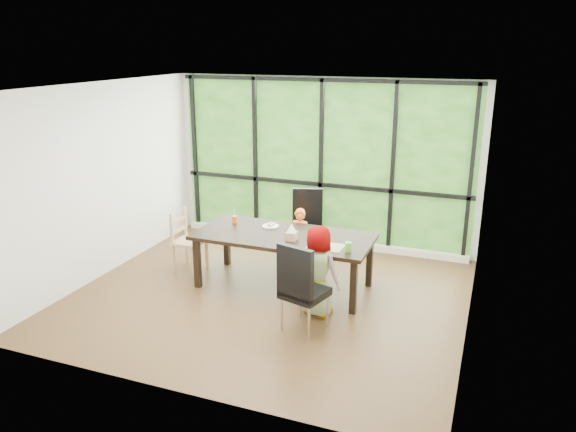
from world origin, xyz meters
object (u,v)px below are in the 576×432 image
object	(u,v)px
dining_table	(284,261)
tissue_box	(292,236)
plate_far	(271,226)
chair_window_leather	(307,226)
chair_interior_leather	(305,286)
chair_end_beech	(190,241)
child_older	(320,271)
orange_cup	(235,219)
plate_near	(322,246)
green_cup	(348,247)
child_toddler	(300,239)

from	to	relation	value
dining_table	tissue_box	bearing A→B (deg)	-43.59
plate_far	chair_window_leather	bearing A→B (deg)	71.26
chair_interior_leather	tissue_box	distance (m)	1.02
dining_table	chair_end_beech	bearing A→B (deg)	178.88
child_older	orange_cup	size ratio (longest dim) A/B	11.08
dining_table	plate_near	distance (m)	0.76
dining_table	chair_end_beech	size ratio (longest dim) A/B	2.63
plate_near	green_cup	xyz separation A→B (m)	(0.36, -0.07, 0.05)
orange_cup	green_cup	distance (m)	1.88
tissue_box	child_toddler	bearing A→B (deg)	102.20
chair_end_beech	child_older	size ratio (longest dim) A/B	0.79
child_older	orange_cup	xyz separation A→B (m)	(-1.53, 0.82, 0.23)
plate_far	plate_near	world-z (taller)	plate_near
chair_window_leather	child_older	bearing A→B (deg)	-84.52
chair_window_leather	green_cup	bearing A→B (deg)	-72.02
green_cup	plate_near	bearing A→B (deg)	169.64
chair_window_leather	chair_interior_leather	world-z (taller)	same
chair_window_leather	child_toddler	size ratio (longest dim) A/B	1.17
dining_table	plate_far	size ratio (longest dim) A/B	10.30
chair_interior_leather	child_toddler	size ratio (longest dim) A/B	1.17
chair_end_beech	child_toddler	bearing A→B (deg)	-66.25
chair_interior_leather	chair_window_leather	bearing A→B (deg)	-56.10
chair_interior_leather	tissue_box	xyz separation A→B (m)	(-0.48, 0.85, 0.27)
dining_table	green_cup	bearing A→B (deg)	-17.83
plate_near	orange_cup	distance (m)	1.51
plate_near	child_older	bearing A→B (deg)	-75.78
chair_window_leather	green_cup	distance (m)	1.70
chair_window_leather	child_toddler	bearing A→B (deg)	-104.80
chair_window_leather	plate_far	bearing A→B (deg)	-127.02
green_cup	orange_cup	bearing A→B (deg)	163.62
plate_far	plate_near	size ratio (longest dim) A/B	0.84
chair_window_leather	plate_far	distance (m)	0.86
chair_interior_leather	green_cup	bearing A→B (deg)	-97.91
chair_window_leather	tissue_box	world-z (taller)	chair_window_leather
chair_window_leather	child_older	world-z (taller)	child_older
chair_end_beech	tissue_box	bearing A→B (deg)	-95.72
orange_cup	tissue_box	world-z (taller)	tissue_box
chair_interior_leather	green_cup	world-z (taller)	chair_interior_leather
chair_end_beech	orange_cup	size ratio (longest dim) A/B	8.81
chair_window_leather	child_toddler	xyz separation A→B (m)	(0.02, -0.40, -0.08)
child_older	orange_cup	distance (m)	1.75
chair_window_leather	tissue_box	size ratio (longest dim) A/B	8.26
plate_near	chair_interior_leather	bearing A→B (deg)	-86.36
green_cup	child_toddler	bearing A→B (deg)	135.33
dining_table	chair_interior_leather	world-z (taller)	chair_interior_leather
dining_table	chair_end_beech	world-z (taller)	chair_end_beech
plate_far	green_cup	size ratio (longest dim) A/B	1.88
plate_far	tissue_box	size ratio (longest dim) A/B	1.76
chair_end_beech	child_toddler	distance (m)	1.60
plate_near	plate_far	bearing A→B (deg)	151.21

